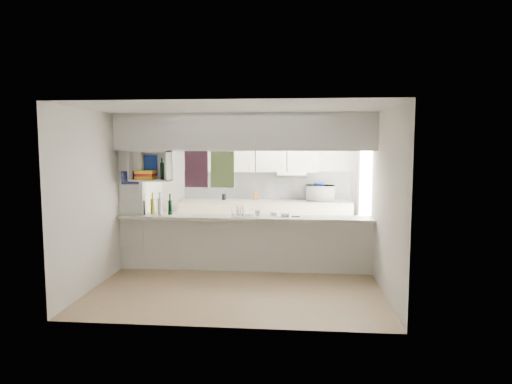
# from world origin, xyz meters

# --- Properties ---
(floor) EXTENTS (4.80, 4.80, 0.00)m
(floor) POSITION_xyz_m (0.00, 0.00, 0.00)
(floor) COLOR tan
(floor) RESTS_ON ground
(ceiling) EXTENTS (4.80, 4.80, 0.00)m
(ceiling) POSITION_xyz_m (0.00, 0.00, 2.60)
(ceiling) COLOR white
(ceiling) RESTS_ON wall_back
(wall_back) EXTENTS (4.20, 0.00, 4.20)m
(wall_back) POSITION_xyz_m (0.00, 2.40, 1.30)
(wall_back) COLOR silver
(wall_back) RESTS_ON floor
(wall_left) EXTENTS (0.00, 4.80, 4.80)m
(wall_left) POSITION_xyz_m (-2.10, 0.00, 1.30)
(wall_left) COLOR silver
(wall_left) RESTS_ON floor
(wall_right) EXTENTS (0.00, 4.80, 4.80)m
(wall_right) POSITION_xyz_m (2.10, 0.00, 1.30)
(wall_right) COLOR silver
(wall_right) RESTS_ON floor
(servery_partition) EXTENTS (4.20, 0.50, 2.60)m
(servery_partition) POSITION_xyz_m (-0.17, 0.00, 1.66)
(servery_partition) COLOR silver
(servery_partition) RESTS_ON floor
(cubby_shelf) EXTENTS (0.65, 0.35, 0.50)m
(cubby_shelf) POSITION_xyz_m (-1.57, -0.06, 1.71)
(cubby_shelf) COLOR white
(cubby_shelf) RESTS_ON bulkhead
(kitchen_run) EXTENTS (3.60, 0.63, 2.24)m
(kitchen_run) POSITION_xyz_m (0.16, 2.14, 0.83)
(kitchen_run) COLOR beige
(kitchen_run) RESTS_ON floor
(microwave) EXTENTS (0.61, 0.43, 0.33)m
(microwave) POSITION_xyz_m (1.35, 2.14, 1.08)
(microwave) COLOR white
(microwave) RESTS_ON bench_top
(bowl) EXTENTS (0.24, 0.24, 0.06)m
(bowl) POSITION_xyz_m (1.33, 2.11, 1.28)
(bowl) COLOR navy
(bowl) RESTS_ON microwave
(dish_rack) EXTENTS (0.37, 0.28, 0.20)m
(dish_rack) POSITION_xyz_m (-0.03, 0.01, 1.00)
(dish_rack) COLOR silver
(dish_rack) RESTS_ON breakfast_bar
(cup) EXTENTS (0.14, 0.14, 0.09)m
(cup) POSITION_xyz_m (0.23, -0.04, 0.98)
(cup) COLOR white
(cup) RESTS_ON dish_rack
(wine_bottles) EXTENTS (0.53, 0.16, 0.39)m
(wine_bottles) POSITION_xyz_m (-1.50, 0.02, 1.06)
(wine_bottles) COLOR black
(wine_bottles) RESTS_ON breakfast_bar
(plastic_tubs) EXTENTS (0.48, 0.21, 0.06)m
(plastic_tubs) POSITION_xyz_m (0.58, 0.05, 0.95)
(plastic_tubs) COLOR silver
(plastic_tubs) RESTS_ON breakfast_bar
(utensil_jar) EXTENTS (0.09, 0.09, 0.12)m
(utensil_jar) POSITION_xyz_m (-0.69, 2.15, 0.98)
(utensil_jar) COLOR black
(utensil_jar) RESTS_ON bench_top
(knife_block) EXTENTS (0.12, 0.11, 0.21)m
(knife_block) POSITION_xyz_m (-0.01, 2.18, 1.02)
(knife_block) COLOR #56361D
(knife_block) RESTS_ON bench_top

